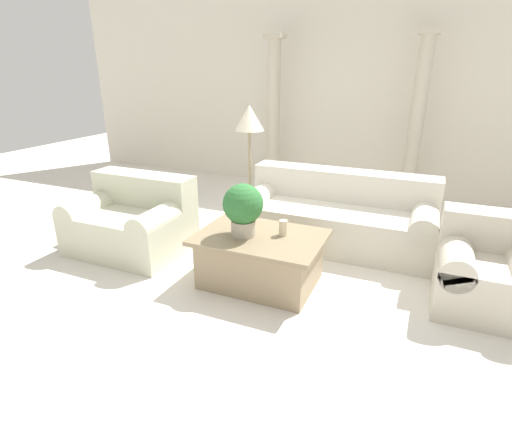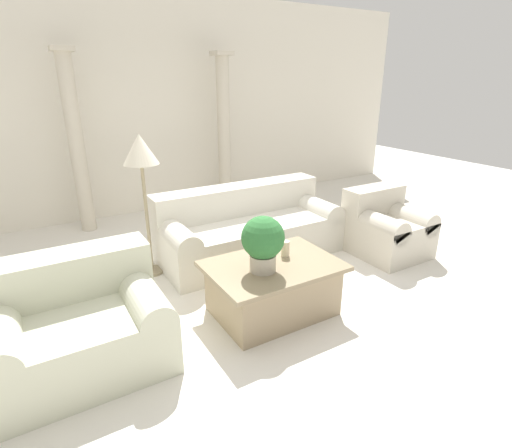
{
  "view_description": "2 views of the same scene",
  "coord_description": "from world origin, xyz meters",
  "px_view_note": "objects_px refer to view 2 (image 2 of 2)",
  "views": [
    {
      "loc": [
        1.34,
        -3.47,
        1.92
      ],
      "look_at": [
        -0.08,
        -0.21,
        0.51
      ],
      "focal_mm": 28.0,
      "sensor_mm": 36.0,
      "label": 1
    },
    {
      "loc": [
        -1.71,
        -3.03,
        2.04
      ],
      "look_at": [
        0.15,
        0.09,
        0.69
      ],
      "focal_mm": 28.0,
      "sensor_mm": 36.0,
      "label": 2
    }
  ],
  "objects_px": {
    "loveseat": "(77,324)",
    "coffee_table": "(273,288)",
    "potted_plant": "(263,241)",
    "floor_lamp": "(141,158)",
    "sofa_long": "(248,229)",
    "armchair": "(386,226)"
  },
  "relations": [
    {
      "from": "loveseat",
      "to": "coffee_table",
      "type": "relative_size",
      "value": 1.06
    },
    {
      "from": "loveseat",
      "to": "potted_plant",
      "type": "height_order",
      "value": "potted_plant"
    },
    {
      "from": "coffee_table",
      "to": "floor_lamp",
      "type": "relative_size",
      "value": 0.76
    },
    {
      "from": "loveseat",
      "to": "floor_lamp",
      "type": "xyz_separation_m",
      "value": [
        0.89,
        1.19,
        0.93
      ]
    },
    {
      "from": "sofa_long",
      "to": "potted_plant",
      "type": "distance_m",
      "value": 1.47
    },
    {
      "from": "sofa_long",
      "to": "floor_lamp",
      "type": "distance_m",
      "value": 1.49
    },
    {
      "from": "potted_plant",
      "to": "floor_lamp",
      "type": "height_order",
      "value": "floor_lamp"
    },
    {
      "from": "sofa_long",
      "to": "loveseat",
      "type": "bearing_deg",
      "value": -152.56
    },
    {
      "from": "coffee_table",
      "to": "floor_lamp",
      "type": "bearing_deg",
      "value": 118.04
    },
    {
      "from": "floor_lamp",
      "to": "armchair",
      "type": "relative_size",
      "value": 1.81
    },
    {
      "from": "coffee_table",
      "to": "floor_lamp",
      "type": "distance_m",
      "value": 1.83
    },
    {
      "from": "armchair",
      "to": "sofa_long",
      "type": "bearing_deg",
      "value": 151.19
    },
    {
      "from": "sofa_long",
      "to": "potted_plant",
      "type": "bearing_deg",
      "value": -114.61
    },
    {
      "from": "coffee_table",
      "to": "armchair",
      "type": "distance_m",
      "value": 1.94
    },
    {
      "from": "sofa_long",
      "to": "loveseat",
      "type": "xyz_separation_m",
      "value": [
        -2.05,
        -1.06,
        0.01
      ]
    },
    {
      "from": "loveseat",
      "to": "armchair",
      "type": "xyz_separation_m",
      "value": [
        3.5,
        0.26,
        -0.0
      ]
    },
    {
      "from": "coffee_table",
      "to": "floor_lamp",
      "type": "xyz_separation_m",
      "value": [
        -0.71,
        1.34,
        1.02
      ]
    },
    {
      "from": "potted_plant",
      "to": "armchair",
      "type": "height_order",
      "value": "potted_plant"
    },
    {
      "from": "loveseat",
      "to": "potted_plant",
      "type": "relative_size",
      "value": 2.52
    },
    {
      "from": "sofa_long",
      "to": "loveseat",
      "type": "height_order",
      "value": "same"
    },
    {
      "from": "loveseat",
      "to": "coffee_table",
      "type": "height_order",
      "value": "loveseat"
    },
    {
      "from": "loveseat",
      "to": "coffee_table",
      "type": "xyz_separation_m",
      "value": [
        1.61,
        -0.15,
        -0.09
      ]
    }
  ]
}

